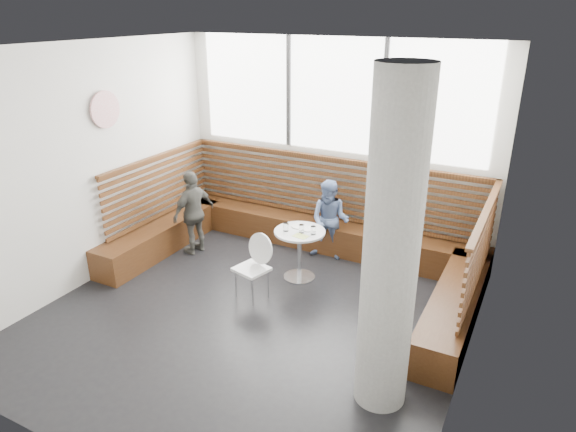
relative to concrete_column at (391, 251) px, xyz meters
The scene contains 15 objects.
room 1.95m from the concrete_column, 161.90° to the left, with size 5.00×5.00×3.20m.
booth 3.24m from the concrete_column, 127.94° to the left, with size 5.00×2.50×1.44m.
concrete_column is the anchor object (origin of this frame).
wall_art 4.48m from the concrete_column, 166.94° to the left, with size 0.50×0.50×0.03m, color white.
cafe_table 2.74m from the concrete_column, 134.64° to the left, with size 0.71×0.71×0.73m.
cafe_chair 2.59m from the concrete_column, 152.52° to the left, with size 0.41×0.41×0.87m.
adult_man 1.96m from the concrete_column, 104.02° to the left, with size 1.08×0.62×1.67m, color #484C32.
child_back 3.20m from the concrete_column, 122.66° to the left, with size 0.60×0.47×1.23m, color #637AAB.
child_left 4.12m from the concrete_column, 153.29° to the left, with size 0.77×0.32×1.31m, color #4F4F48.
plate_near 2.79m from the concrete_column, 134.07° to the left, with size 0.20×0.20×0.01m, color white.
plate_far 2.67m from the concrete_column, 131.86° to the left, with size 0.20×0.20×0.01m, color white.
glass_left 2.70m from the concrete_column, 138.73° to the left, with size 0.07×0.07×0.12m, color white.
glass_mid 2.58m from the concrete_column, 134.60° to the left, with size 0.07×0.07×0.12m, color white.
glass_right 2.50m from the concrete_column, 131.26° to the left, with size 0.07×0.07×0.11m, color white.
menu_card 2.49m from the concrete_column, 135.78° to the left, with size 0.20×0.14×0.00m, color #A5C64C.
Camera 1 is at (2.91, -4.60, 3.57)m, focal length 32.00 mm.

